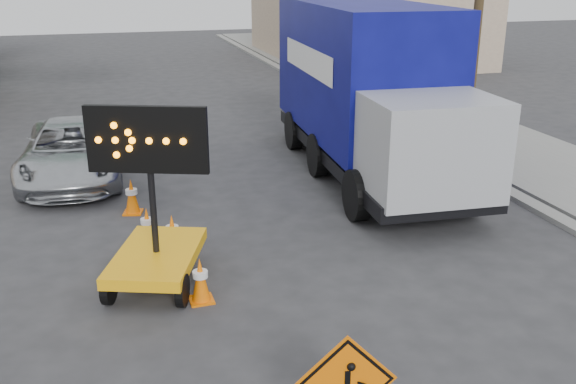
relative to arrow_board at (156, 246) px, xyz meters
name	(u,v)px	position (x,y,z in m)	size (l,w,h in m)	color
curb_right	(372,118)	(8.71, 10.59, -0.65)	(0.40, 60.00, 0.12)	gray
sidewalk_right	(429,114)	(11.01, 10.59, -0.63)	(4.00, 60.00, 0.15)	gray
building_right_far	(362,19)	(14.51, 25.59, 1.59)	(10.00, 14.00, 4.60)	#C4AD8E
arrow_board	(156,246)	(0.00, 0.00, 0.00)	(2.04, 2.57, 3.19)	#FFAE0E
pickup_truck	(73,151)	(-1.50, 6.61, 0.04)	(2.47, 5.36, 1.49)	#B4B8BC
box_truck	(367,100)	(6.00, 4.86, 1.29)	(3.41, 9.43, 4.41)	black
cone_a	(200,280)	(0.62, -0.88, -0.32)	(0.41, 0.41, 0.78)	#FE6D05
cone_b	(172,234)	(0.41, 1.21, -0.32)	(0.51, 0.51, 0.78)	#FE6D05
cone_c	(147,226)	(-0.03, 1.75, -0.32)	(0.46, 0.46, 0.78)	#FE6D05
cone_d	(132,196)	(-0.22, 3.58, -0.30)	(0.50, 0.50, 0.81)	#FE6D05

